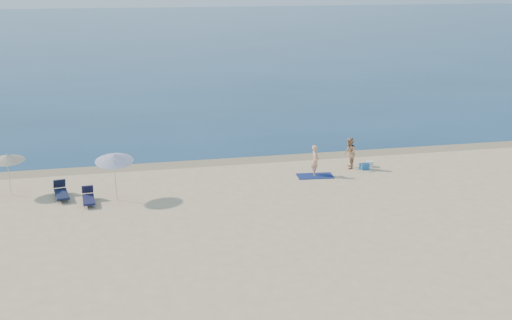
{
  "coord_description": "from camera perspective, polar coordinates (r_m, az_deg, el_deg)",
  "views": [
    {
      "loc": [
        -6.87,
        -15.28,
        10.49
      ],
      "look_at": [
        -0.03,
        16.0,
        1.0
      ],
      "focal_mm": 45.0,
      "sensor_mm": 36.0,
      "label": 1
    }
  ],
  "objects": [
    {
      "name": "sea",
      "position": [
        115.96,
        -9.07,
        11.12
      ],
      "size": [
        240.0,
        160.0,
        0.01
      ],
      "primitive_type": "cube",
      "color": "navy",
      "rests_on": "ground"
    },
    {
      "name": "wet_sand_strip",
      "position": [
        36.87,
        -1.09,
        -0.02
      ],
      "size": [
        240.0,
        1.6,
        0.0
      ],
      "primitive_type": "cube",
      "color": "#847254",
      "rests_on": "ground"
    },
    {
      "name": "person_left",
      "position": [
        34.11,
        5.28,
        -0.02
      ],
      "size": [
        0.51,
        0.67,
        1.65
      ],
      "primitive_type": "imported",
      "rotation": [
        0.0,
        0.0,
        1.36
      ],
      "color": "tan",
      "rests_on": "ground"
    },
    {
      "name": "person_right",
      "position": [
        35.51,
        8.3,
        0.6
      ],
      "size": [
        0.89,
        1.0,
        1.72
      ],
      "primitive_type": "imported",
      "rotation": [
        0.0,
        0.0,
        -1.9
      ],
      "color": "#AB7C5A",
      "rests_on": "ground"
    },
    {
      "name": "beach_towel",
      "position": [
        34.16,
        5.27,
        -1.42
      ],
      "size": [
        1.98,
        1.22,
        0.03
      ],
      "primitive_type": "cube",
      "rotation": [
        0.0,
        0.0,
        -0.09
      ],
      "color": "#0F1A4E",
      "rests_on": "ground"
    },
    {
      "name": "white_bag",
      "position": [
        36.2,
        10.09,
        -0.34
      ],
      "size": [
        0.42,
        0.38,
        0.3
      ],
      "primitive_type": "cube",
      "rotation": [
        0.0,
        0.0,
        -0.25
      ],
      "color": "silver",
      "rests_on": "ground"
    },
    {
      "name": "blue_cooler",
      "position": [
        35.66,
        9.6,
        -0.56
      ],
      "size": [
        0.49,
        0.38,
        0.32
      ],
      "primitive_type": "cube",
      "rotation": [
        0.0,
        0.0,
        0.13
      ],
      "color": "#1E61A7",
      "rests_on": "ground"
    },
    {
      "name": "umbrella_near",
      "position": [
        30.84,
        -12.5,
        0.18
      ],
      "size": [
        1.9,
        1.93,
        2.37
      ],
      "rotation": [
        0.0,
        0.0,
        -0.06
      ],
      "color": "silver",
      "rests_on": "ground"
    },
    {
      "name": "umbrella_far",
      "position": [
        32.99,
        -21.22,
        0.21
      ],
      "size": [
        1.66,
        1.68,
        2.13
      ],
      "rotation": [
        0.0,
        0.0,
        0.04
      ],
      "color": "silver",
      "rests_on": "ground"
    },
    {
      "name": "lounger_left",
      "position": [
        32.14,
        -16.92,
        -2.76
      ],
      "size": [
        0.87,
        1.83,
        0.77
      ],
      "rotation": [
        0.0,
        0.0,
        0.18
      ],
      "color": "#121832",
      "rests_on": "ground"
    },
    {
      "name": "lounger_right",
      "position": [
        31.09,
        -14.67,
        -3.26
      ],
      "size": [
        0.65,
        1.66,
        0.72
      ],
      "rotation": [
        0.0,
        0.0,
        0.07
      ],
      "color": "#141639",
      "rests_on": "ground"
    }
  ]
}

